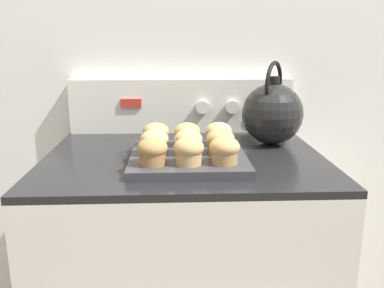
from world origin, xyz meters
name	(u,v)px	position (x,y,z in m)	size (l,w,h in m)	color
wall_back	(181,43)	(0.00, 0.65, 1.20)	(8.00, 0.05, 2.40)	silver
control_panel	(182,105)	(0.00, 0.60, 1.00)	(0.74, 0.07, 0.18)	silver
muffin_pan	(188,158)	(0.01, 0.24, 0.92)	(0.29, 0.29, 0.02)	#38383D
muffin_r0_c0	(152,151)	(-0.08, 0.16, 0.96)	(0.07, 0.07, 0.06)	olive
muffin_r0_c1	(189,151)	(0.01, 0.15, 0.96)	(0.07, 0.07, 0.06)	tan
muffin_r0_c2	(225,150)	(0.09, 0.16, 0.96)	(0.07, 0.07, 0.06)	#A37A4C
muffin_r1_c0	(154,142)	(-0.08, 0.24, 0.96)	(0.07, 0.07, 0.06)	tan
muffin_r1_c1	(188,142)	(0.01, 0.24, 0.96)	(0.07, 0.07, 0.06)	olive
muffin_r1_c2	(220,141)	(0.09, 0.24, 0.96)	(0.07, 0.07, 0.06)	tan
muffin_r2_c0	(156,134)	(-0.08, 0.33, 0.96)	(0.07, 0.07, 0.06)	olive
muffin_r2_c1	(187,134)	(0.01, 0.32, 0.96)	(0.07, 0.07, 0.06)	olive
muffin_r2_c2	(219,134)	(0.10, 0.32, 0.96)	(0.07, 0.07, 0.06)	tan
tea_kettle	(272,113)	(0.27, 0.42, 1.00)	(0.18, 0.21, 0.25)	black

